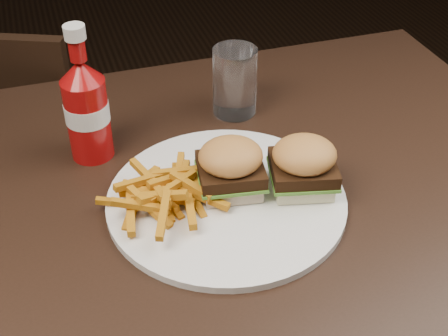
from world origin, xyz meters
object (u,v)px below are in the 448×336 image
object	(u,v)px
ketchup_bottle	(88,119)
plate	(226,200)
tumbler	(235,81)
chair_far	(37,159)
dining_table	(149,234)

from	to	relation	value
ketchup_bottle	plate	bearing A→B (deg)	-47.31
tumbler	chair_far	bearing A→B (deg)	127.89
tumbler	plate	bearing A→B (deg)	-111.23
dining_table	ketchup_bottle	bearing A→B (deg)	104.56
dining_table	plate	xyz separation A→B (m)	(0.11, 0.01, 0.03)
chair_far	tumbler	world-z (taller)	tumbler
ketchup_bottle	chair_far	bearing A→B (deg)	102.09
plate	tumbler	xyz separation A→B (m)	(0.08, 0.21, 0.05)
chair_far	ketchup_bottle	distance (m)	0.61
ketchup_bottle	tumbler	world-z (taller)	ketchup_bottle
chair_far	plate	xyz separation A→B (m)	(0.25, -0.63, 0.33)
plate	tumbler	size ratio (longest dim) A/B	2.92
chair_far	ketchup_bottle	size ratio (longest dim) A/B	2.98
ketchup_bottle	tumbler	distance (m)	0.23
dining_table	plate	distance (m)	0.11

